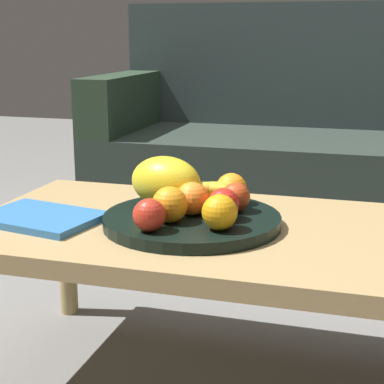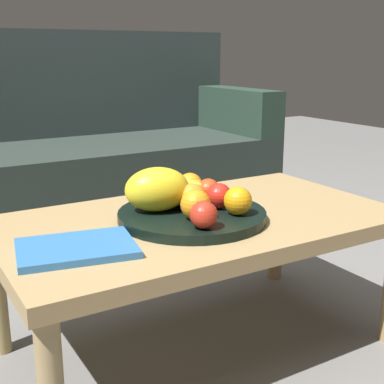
{
  "view_description": "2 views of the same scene",
  "coord_description": "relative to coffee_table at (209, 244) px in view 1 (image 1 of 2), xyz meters",
  "views": [
    {
      "loc": [
        0.34,
        -1.26,
        0.78
      ],
      "look_at": [
        -0.03,
        -0.02,
        0.46
      ],
      "focal_mm": 59.18,
      "sensor_mm": 36.0,
      "label": 1
    },
    {
      "loc": [
        -0.69,
        -1.13,
        0.8
      ],
      "look_at": [
        -0.03,
        -0.02,
        0.46
      ],
      "focal_mm": 49.36,
      "sensor_mm": 36.0,
      "label": 2
    }
  ],
  "objects": [
    {
      "name": "orange_right",
      "position": [
        0.05,
        -0.1,
        0.1
      ],
      "size": [
        0.07,
        0.07,
        0.07
      ],
      "primitive_type": "sphere",
      "color": "orange",
      "rests_on": "fruit_bowl"
    },
    {
      "name": "banana_bunch",
      "position": [
        -0.02,
        0.04,
        0.1
      ],
      "size": [
        0.17,
        0.14,
        0.06
      ],
      "color": "yellow",
      "rests_on": "fruit_bowl"
    },
    {
      "name": "coffee_table",
      "position": [
        0.0,
        0.0,
        0.0
      ],
      "size": [
        1.04,
        0.59,
        0.38
      ],
      "color": "#A58656",
      "rests_on": "ground_plane"
    },
    {
      "name": "apple_left",
      "position": [
        0.05,
        0.03,
        0.1
      ],
      "size": [
        0.06,
        0.06,
        0.06
      ],
      "primitive_type": "sphere",
      "color": "#B93F19",
      "rests_on": "fruit_bowl"
    },
    {
      "name": "apple_right",
      "position": [
        0.04,
        -0.03,
        0.1
      ],
      "size": [
        0.07,
        0.07,
        0.07
      ],
      "primitive_type": "sphere",
      "color": "red",
      "rests_on": "fruit_bowl"
    },
    {
      "name": "apple_front",
      "position": [
        -0.08,
        -0.15,
        0.1
      ],
      "size": [
        0.07,
        0.07,
        0.07
      ],
      "primitive_type": "sphere",
      "color": "red",
      "rests_on": "fruit_bowl"
    },
    {
      "name": "orange_back",
      "position": [
        -0.03,
        -0.02,
        0.1
      ],
      "size": [
        0.07,
        0.07,
        0.07
      ],
      "primitive_type": "sphere",
      "color": "orange",
      "rests_on": "fruit_bowl"
    },
    {
      "name": "ground_plane",
      "position": [
        0.0,
        0.0,
        -0.34
      ],
      "size": [
        8.0,
        8.0,
        0.0
      ],
      "primitive_type": "plane",
      "color": "slate"
    },
    {
      "name": "melon_large_front",
      "position": [
        -0.11,
        0.03,
        0.12
      ],
      "size": [
        0.19,
        0.15,
        0.11
      ],
      "primitive_type": "ellipsoid",
      "rotation": [
        0.0,
        0.0,
        -0.24
      ],
      "color": "yellow",
      "rests_on": "fruit_bowl"
    },
    {
      "name": "couch",
      "position": [
        0.12,
        1.2,
        -0.03
      ],
      "size": [
        1.7,
        0.7,
        0.9
      ],
      "color": "#26312C",
      "rests_on": "ground_plane"
    },
    {
      "name": "orange_front",
      "position": [
        0.03,
        0.09,
        0.1
      ],
      "size": [
        0.07,
        0.07,
        0.07
      ],
      "primitive_type": "sphere",
      "color": "orange",
      "rests_on": "fruit_bowl"
    },
    {
      "name": "magazine",
      "position": [
        -0.36,
        -0.08,
        0.05
      ],
      "size": [
        0.28,
        0.22,
        0.02
      ],
      "primitive_type": "cube",
      "rotation": [
        0.0,
        0.0,
        -0.19
      ],
      "color": "#306EB5",
      "rests_on": "coffee_table"
    },
    {
      "name": "orange_left",
      "position": [
        -0.06,
        -0.08,
        0.11
      ],
      "size": [
        0.07,
        0.07,
        0.07
      ],
      "primitive_type": "sphere",
      "color": "orange",
      "rests_on": "fruit_bowl"
    },
    {
      "name": "fruit_bowl",
      "position": [
        -0.03,
        -0.02,
        0.06
      ],
      "size": [
        0.38,
        0.38,
        0.03
      ],
      "primitive_type": "cylinder",
      "color": "black",
      "rests_on": "coffee_table"
    }
  ]
}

